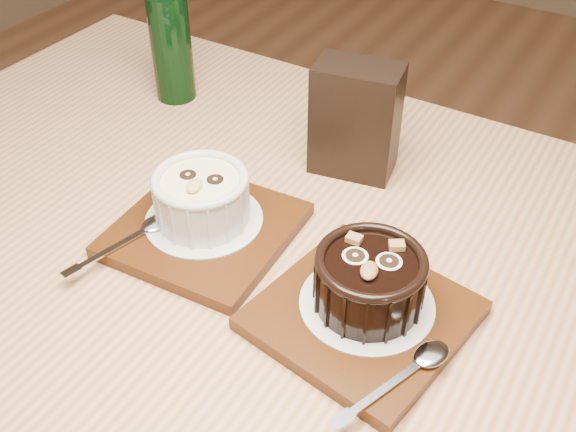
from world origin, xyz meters
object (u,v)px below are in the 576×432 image
Objects in this scene: table at (281,324)px; green_bottle at (171,43)px; tray_left at (205,230)px; condiment_stand at (355,120)px; ramekin_white at (202,196)px; ramekin_dark at (369,278)px; tray_right at (362,315)px.

green_bottle reaches higher than table.
condiment_stand is (0.08, 0.20, 0.06)m from tray_left.
condiment_stand is (0.09, 0.19, 0.02)m from ramekin_white.
ramekin_dark is at bearing -29.71° from green_bottle.
ramekin_white reaches higher than tray_right.
condiment_stand is (-0.12, 0.22, 0.06)m from tray_right.
condiment_stand reaches higher than ramekin_white.
green_bottle is at bearing 144.27° from table.
condiment_stand is at bearing 50.72° from ramekin_white.
tray_right is 1.72× the size of ramekin_dark.
table is 0.15m from tray_right.
ramekin_dark is at bearing 90.16° from tray_right.
green_bottle is (-0.22, 0.23, 0.08)m from tray_left.
ramekin_white is at bearing 172.01° from tray_right.
tray_left is (-0.10, 0.00, 0.10)m from table.
table is 0.43m from green_bottle.
condiment_stand is (-0.02, 0.20, 0.16)m from table.
table is at bearing -0.24° from tray_left.
tray_right is at bearing -11.94° from table.
ramekin_dark is 0.25m from condiment_stand.
green_bottle reaches higher than condiment_stand.
tray_left is at bearing -46.02° from green_bottle.
tray_left is 0.04m from ramekin_white.
table is 0.26m from condiment_stand.
green_bottle is at bearing 174.46° from condiment_stand.
ramekin_white is 0.21m from tray_right.
tray_right is 0.04m from ramekin_dark.
tray_left and tray_right have the same top height.
condiment_stand is 0.30m from green_bottle.
tray_right is 1.29× the size of condiment_stand.
green_bottle is (-0.42, 0.24, 0.03)m from ramekin_dark.
condiment_stand is at bearing 102.64° from ramekin_dark.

